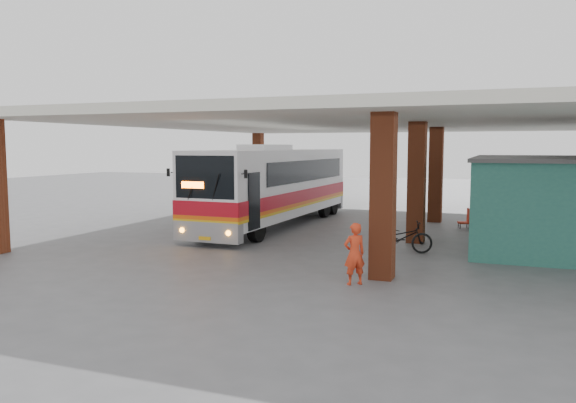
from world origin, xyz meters
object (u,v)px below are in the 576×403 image
Objects in this scene: pedestrian at (354,254)px; red_chair at (466,219)px; motorcycle at (401,237)px; coach_bus at (275,186)px.

red_chair is at bearing -139.31° from pedestrian.
pedestrian is at bearing 157.81° from motorcycle.
coach_bus is 7.80m from motorcycle.
coach_bus is 8.29m from red_chair.
coach_bus is 7.78× the size of pedestrian.
motorcycle is at bearing -120.18° from red_chair.
motorcycle is 2.32× the size of red_chair.
coach_bus is at bearing 37.24° from motorcycle.
motorcycle is at bearing -133.93° from pedestrian.
motorcycle is (6.28, -4.46, -1.24)m from coach_bus.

